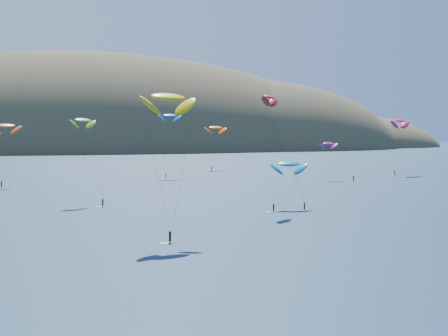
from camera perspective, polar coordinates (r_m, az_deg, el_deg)
name	(u,v)px	position (r m, az deg, el deg)	size (l,w,h in m)	color
ground	(389,309)	(63.45, 14.82, -12.39)	(2800.00, 2800.00, 0.00)	black
island	(106,160)	(618.77, -10.70, 0.73)	(730.00, 300.00, 210.00)	#3D3526
kitesurfer_1	(6,126)	(207.51, -19.35, 3.67)	(9.62, 8.87, 21.47)	#D1E018
kitesurfer_2	(168,97)	(101.63, -5.13, 6.47)	(10.46, 10.31, 25.34)	#D1E018
kitesurfer_3	(83,120)	(153.42, -12.78, 4.28)	(7.76, 13.46, 21.72)	#D1E018
kitesurfer_4	(170,115)	(234.93, -4.99, 4.81)	(8.53, 8.22, 25.41)	#D1E018
kitesurfer_5	(289,164)	(140.20, 5.94, 0.39)	(10.91, 8.52, 12.15)	#D1E018
kitesurfer_6	(329,144)	(222.70, 9.57, 2.21)	(9.90, 10.65, 14.83)	#D1E018
kitesurfer_8	(400,121)	(258.21, 15.76, 4.19)	(11.81, 9.80, 24.41)	#D1E018
kitesurfer_9	(270,97)	(136.86, 4.18, 6.47)	(10.55, 8.57, 26.53)	#D1E018
kitesurfer_11	(216,128)	(280.60, -0.77, 3.71)	(11.04, 13.08, 21.64)	#D1E018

